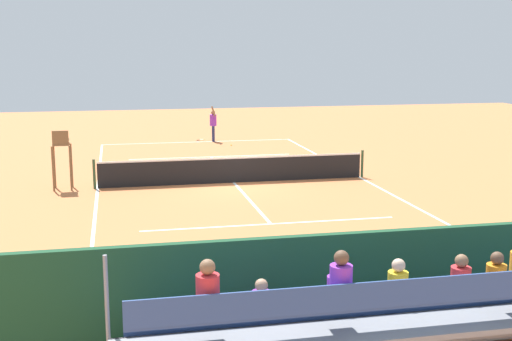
# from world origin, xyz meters

# --- Properties ---
(ground_plane) EXTENTS (60.00, 60.00, 0.00)m
(ground_plane) POSITION_xyz_m (0.00, 0.00, 0.00)
(ground_plane) COLOR #D17542
(court_line_markings) EXTENTS (10.10, 22.20, 0.01)m
(court_line_markings) POSITION_xyz_m (0.00, -0.04, 0.00)
(court_line_markings) COLOR white
(court_line_markings) RESTS_ON ground
(tennis_net) EXTENTS (10.30, 0.10, 1.07)m
(tennis_net) POSITION_xyz_m (0.00, 0.00, 0.50)
(tennis_net) COLOR black
(tennis_net) RESTS_ON ground
(backdrop_wall) EXTENTS (18.00, 0.16, 2.00)m
(backdrop_wall) POSITION_xyz_m (0.00, 14.00, 1.00)
(backdrop_wall) COLOR #1E4C2D
(backdrop_wall) RESTS_ON ground
(bleacher_stand) EXTENTS (9.06, 2.40, 2.48)m
(bleacher_stand) POSITION_xyz_m (-0.01, 15.39, 0.99)
(bleacher_stand) COLOR gray
(bleacher_stand) RESTS_ON ground
(umpire_chair) EXTENTS (0.67, 0.67, 2.14)m
(umpire_chair) POSITION_xyz_m (6.20, -0.11, 1.31)
(umpire_chair) COLOR brown
(umpire_chair) RESTS_ON ground
(courtside_bench) EXTENTS (1.80, 0.40, 0.93)m
(courtside_bench) POSITION_xyz_m (-2.65, 13.27, 0.56)
(courtside_bench) COLOR #234C2D
(courtside_bench) RESTS_ON ground
(equipment_bag) EXTENTS (0.90, 0.36, 0.36)m
(equipment_bag) POSITION_xyz_m (-0.52, 13.40, 0.18)
(equipment_bag) COLOR #B22D2D
(equipment_bag) RESTS_ON ground
(tennis_player) EXTENTS (0.38, 0.54, 1.93)m
(tennis_player) POSITION_xyz_m (-0.85, -11.02, 1.02)
(tennis_player) COLOR navy
(tennis_player) RESTS_ON ground
(tennis_racket) EXTENTS (0.53, 0.50, 0.03)m
(tennis_racket) POSITION_xyz_m (-0.30, -11.76, 0.01)
(tennis_racket) COLOR black
(tennis_racket) RESTS_ON ground
(tennis_ball_near) EXTENTS (0.07, 0.07, 0.07)m
(tennis_ball_near) POSITION_xyz_m (-1.52, -9.30, 0.03)
(tennis_ball_near) COLOR #CCDB33
(tennis_ball_near) RESTS_ON ground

